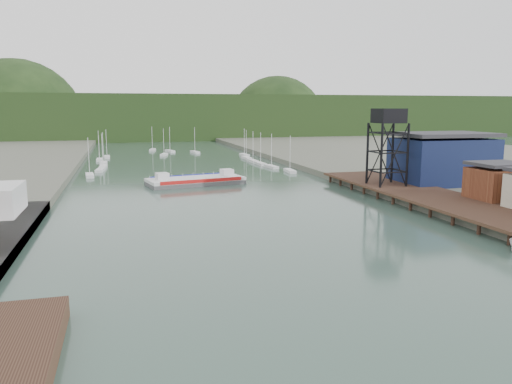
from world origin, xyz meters
TOP-DOWN VIEW (x-y plane):
  - ground at (0.00, 0.00)m, footprint 600.00×600.00m
  - east_pier at (37.00, 45.00)m, footprint 14.00×70.00m
  - lift_tower at (35.00, 58.00)m, footprint 6.50×6.50m
  - blue_shed at (50.00, 60.00)m, footprint 20.50×14.50m
  - marina_sailboats at (0.08, 138.46)m, footprint 57.71×92.65m
  - distant_hills at (-3.98, 301.35)m, footprint 500.00×120.00m
  - chain_ferry at (-1.99, 83.02)m, footprint 24.18×13.46m

SIDE VIEW (x-z plane):
  - ground at x=0.00m, z-range 0.00..0.00m
  - marina_sailboats at x=0.08m, z-range -0.10..0.80m
  - chain_ferry at x=-1.99m, z-range -0.70..2.59m
  - east_pier at x=37.00m, z-range 0.67..3.12m
  - blue_shed at x=50.00m, z-range 1.41..12.71m
  - distant_hills at x=-3.98m, z-range -29.62..50.38m
  - lift_tower at x=35.00m, z-range 7.65..23.65m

